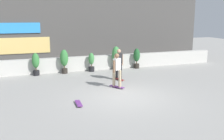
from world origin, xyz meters
TOP-DOWN VIEW (x-y plane):
  - ground_plane at (0.00, 0.00)m, footprint 48.00×48.00m
  - planter_wall at (0.00, 6.00)m, footprint 18.00×0.40m
  - building_backdrop at (-0.01, 10.00)m, footprint 20.00×2.08m
  - potted_plant_0 at (-3.27, 5.55)m, footprint 0.43×0.43m
  - potted_plant_1 at (-1.62, 5.55)m, footprint 0.49×0.49m
  - potted_plant_2 at (0.06, 5.55)m, footprint 0.36×0.36m
  - potted_plant_3 at (1.69, 5.55)m, footprint 0.52×0.52m
  - potted_plant_4 at (3.14, 5.55)m, footprint 0.42×0.42m
  - skater_mid_plaza at (0.24, 1.46)m, footprint 0.60×0.78m
  - skater_far_left at (0.88, 2.91)m, footprint 0.55×0.82m
  - skateboard_near_camera at (-2.04, -0.34)m, footprint 0.23×0.81m

SIDE VIEW (x-z plane):
  - ground_plane at x=0.00m, z-range 0.00..0.00m
  - skateboard_near_camera at x=-2.04m, z-range 0.02..0.10m
  - planter_wall at x=0.00m, z-range 0.00..0.90m
  - potted_plant_2 at x=0.06m, z-range 0.03..1.20m
  - potted_plant_4 at x=3.14m, z-range 0.08..1.40m
  - potted_plant_0 at x=-3.27m, z-range 0.08..1.40m
  - potted_plant_1 at x=-1.62m, z-range 0.11..1.56m
  - potted_plant_3 at x=1.69m, z-range 0.12..1.63m
  - skater_mid_plaza at x=0.24m, z-range 0.09..1.79m
  - skater_far_left at x=0.88m, z-range 0.09..1.79m
  - building_backdrop at x=-0.01m, z-range 0.00..6.50m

